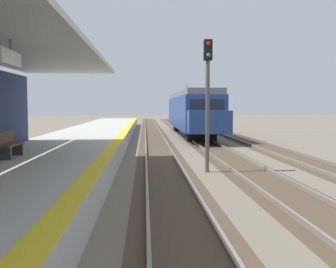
% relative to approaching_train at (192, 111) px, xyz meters
% --- Properties ---
extents(station_platform, '(5.00, 80.00, 0.91)m').
position_rel_approaching_train_xyz_m(station_platform, '(-7.80, -19.40, -1.73)').
color(station_platform, '#B7B5AD').
rests_on(station_platform, ground).
extents(track_pair_nearest_platform, '(2.34, 120.00, 0.16)m').
position_rel_approaching_train_xyz_m(track_pair_nearest_platform, '(-3.40, -15.40, -2.13)').
color(track_pair_nearest_platform, '#4C3D2D').
rests_on(track_pair_nearest_platform, ground).
extents(track_pair_middle, '(2.34, 120.00, 0.16)m').
position_rel_approaching_train_xyz_m(track_pair_middle, '(-0.00, -15.40, -2.13)').
color(track_pair_middle, '#4C3D2D').
rests_on(track_pair_middle, ground).
extents(track_pair_far_side, '(2.34, 120.00, 0.16)m').
position_rel_approaching_train_xyz_m(track_pair_far_side, '(3.40, -15.40, -2.13)').
color(track_pair_far_side, '#4C3D2D').
rests_on(track_pair_far_side, ground).
extents(approaching_train, '(2.93, 19.60, 4.76)m').
position_rel_approaching_train_xyz_m(approaching_train, '(0.00, 0.00, 0.00)').
color(approaching_train, navy).
rests_on(approaching_train, ground).
extents(rail_signal_post, '(0.32, 0.34, 5.20)m').
position_rel_approaching_train_xyz_m(rail_signal_post, '(-1.72, -19.24, 1.02)').
color(rail_signal_post, '#4C4C4C').
rests_on(rail_signal_post, ground).
extents(platform_bench, '(0.45, 1.60, 0.88)m').
position_rel_approaching_train_xyz_m(platform_bench, '(-8.72, -21.16, -0.80)').
color(platform_bench, brown).
rests_on(platform_bench, station_platform).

